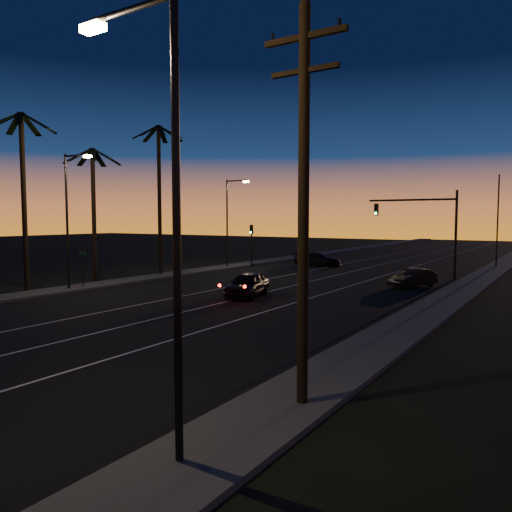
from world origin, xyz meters
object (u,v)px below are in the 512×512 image
Objects in this scene: utility_pole at (304,199)px; lead_car at (248,284)px; cross_car at (318,259)px; right_car at (413,278)px; signal_mast at (425,219)px.

lead_car is at bearing 127.96° from utility_pole.
cross_car is (-4.79, 19.94, -0.07)m from lead_car.
utility_pole is 24.75m from right_car.
right_car is 15.89m from cross_car.
utility_pole is 1.41× the size of signal_mast.
lead_car is at bearing -127.20° from right_car.
right_car is (0.75, -5.97, -4.12)m from signal_mast.
lead_car is (-6.66, -15.73, -4.01)m from signal_mast.
cross_car reaches higher than right_car.
lead_car reaches higher than cross_car.
utility_pole reaches higher than signal_mast.
right_car is at bearing 98.80° from utility_pole.
lead_car is (-11.13, 14.26, -4.55)m from utility_pole.
signal_mast is 1.36× the size of lead_car.
lead_car is at bearing -76.48° from cross_car.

